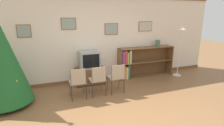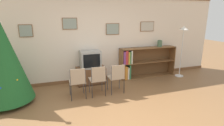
# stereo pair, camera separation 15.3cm
# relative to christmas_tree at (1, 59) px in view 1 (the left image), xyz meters

# --- Properties ---
(ground_plane) EXTENTS (24.00, 24.00, 0.00)m
(ground_plane) POSITION_rel_christmas_tree_xyz_m (2.34, -1.58, -1.12)
(ground_plane) COLOR brown
(wall_back) EXTENTS (8.83, 0.11, 2.70)m
(wall_back) POSITION_rel_christmas_tree_xyz_m (2.35, 0.93, 0.23)
(wall_back) COLOR silver
(wall_back) RESTS_ON ground_plane
(christmas_tree) EXTENTS (1.18, 1.18, 2.26)m
(christmas_tree) POSITION_rel_christmas_tree_xyz_m (0.00, 0.00, 0.00)
(christmas_tree) COLOR maroon
(christmas_tree) RESTS_ON ground_plane
(tv_console) EXTENTS (0.87, 0.46, 0.53)m
(tv_console) POSITION_rel_christmas_tree_xyz_m (2.15, 0.63, -0.86)
(tv_console) COLOR #4C311E
(tv_console) RESTS_ON ground_plane
(television) EXTENTS (0.60, 0.45, 0.52)m
(television) POSITION_rel_christmas_tree_xyz_m (2.15, 0.63, -0.34)
(television) COLOR #9E9E99
(television) RESTS_ON tv_console
(folding_chair_left) EXTENTS (0.40, 0.40, 0.82)m
(folding_chair_left) POSITION_rel_christmas_tree_xyz_m (1.62, -0.28, -0.65)
(folding_chair_left) COLOR tan
(folding_chair_left) RESTS_ON ground_plane
(folding_chair_center) EXTENTS (0.40, 0.40, 0.82)m
(folding_chair_center) POSITION_rel_christmas_tree_xyz_m (2.15, -0.28, -0.65)
(folding_chair_center) COLOR tan
(folding_chair_center) RESTS_ON ground_plane
(folding_chair_right) EXTENTS (0.40, 0.40, 0.82)m
(folding_chair_right) POSITION_rel_christmas_tree_xyz_m (2.67, -0.28, -0.65)
(folding_chair_right) COLOR tan
(folding_chair_right) RESTS_ON ground_plane
(bookshelf) EXTENTS (2.00, 0.36, 1.02)m
(bookshelf) POSITION_rel_christmas_tree_xyz_m (3.83, 0.71, -0.60)
(bookshelf) COLOR brown
(bookshelf) RESTS_ON ground_plane
(vase) EXTENTS (0.16, 0.16, 0.23)m
(vase) POSITION_rel_christmas_tree_xyz_m (4.61, 0.71, 0.02)
(vase) COLOR #47664C
(vase) RESTS_ON bookshelf
(standing_lamp) EXTENTS (0.28, 0.28, 1.73)m
(standing_lamp) POSITION_rel_christmas_tree_xyz_m (5.24, 0.33, 0.21)
(standing_lamp) COLOR silver
(standing_lamp) RESTS_ON ground_plane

